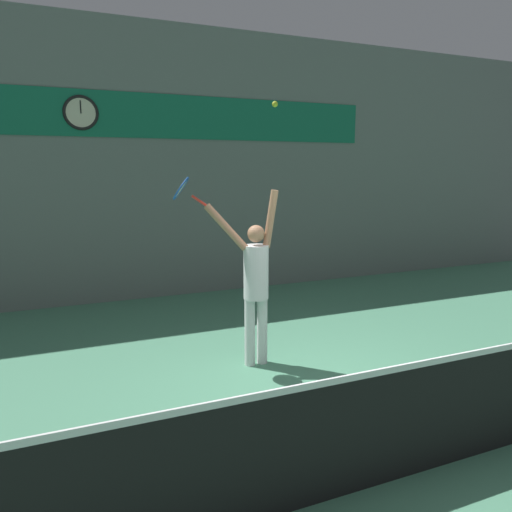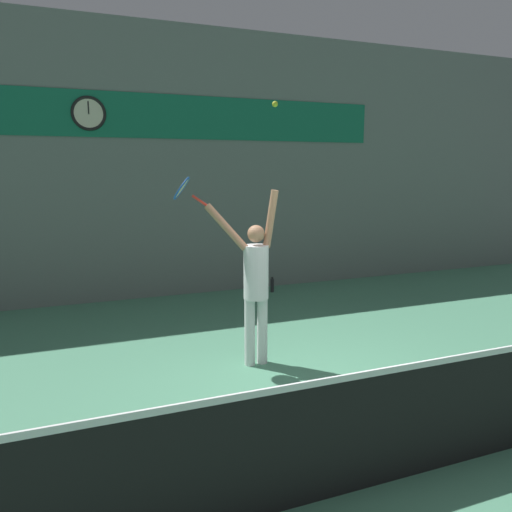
{
  "view_description": "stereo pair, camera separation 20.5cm",
  "coord_description": "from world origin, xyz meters",
  "px_view_note": "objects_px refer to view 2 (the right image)",
  "views": [
    {
      "loc": [
        -2.66,
        -3.9,
        2.41
      ],
      "look_at": [
        -0.28,
        1.53,
        1.37
      ],
      "focal_mm": 35.0,
      "sensor_mm": 36.0,
      "label": 1
    },
    {
      "loc": [
        -2.47,
        -3.98,
        2.41
      ],
      "look_at": [
        -0.28,
        1.53,
        1.37
      ],
      "focal_mm": 35.0,
      "sensor_mm": 36.0,
      "label": 2
    }
  ],
  "objects_px": {
    "tennis_racket": "(183,189)",
    "tennis_ball": "(275,104)",
    "tennis_player": "(255,280)",
    "water_bottle": "(272,285)",
    "scoreboard_clock": "(89,113)"
  },
  "relations": [
    {
      "from": "tennis_ball",
      "to": "water_bottle",
      "type": "relative_size",
      "value": 0.23
    },
    {
      "from": "tennis_ball",
      "to": "water_bottle",
      "type": "height_order",
      "value": "tennis_ball"
    },
    {
      "from": "tennis_player",
      "to": "tennis_ball",
      "type": "height_order",
      "value": "tennis_ball"
    },
    {
      "from": "scoreboard_clock",
      "to": "tennis_racket",
      "type": "distance_m",
      "value": 3.65
    },
    {
      "from": "tennis_racket",
      "to": "tennis_ball",
      "type": "xyz_separation_m",
      "value": [
        0.99,
        -0.48,
        0.98
      ]
    },
    {
      "from": "tennis_player",
      "to": "tennis_ball",
      "type": "distance_m",
      "value": 2.08
    },
    {
      "from": "scoreboard_clock",
      "to": "tennis_racket",
      "type": "relative_size",
      "value": 1.3
    },
    {
      "from": "tennis_player",
      "to": "water_bottle",
      "type": "relative_size",
      "value": 7.17
    },
    {
      "from": "water_bottle",
      "to": "tennis_racket",
      "type": "bearing_deg",
      "value": -130.05
    },
    {
      "from": "water_bottle",
      "to": "tennis_player",
      "type": "bearing_deg",
      "value": -116.79
    },
    {
      "from": "tennis_player",
      "to": "tennis_racket",
      "type": "distance_m",
      "value": 1.4
    },
    {
      "from": "tennis_racket",
      "to": "scoreboard_clock",
      "type": "bearing_deg",
      "value": 103.69
    },
    {
      "from": "tennis_racket",
      "to": "water_bottle",
      "type": "distance_m",
      "value": 4.31
    },
    {
      "from": "tennis_racket",
      "to": "water_bottle",
      "type": "xyz_separation_m",
      "value": [
        2.45,
        2.91,
        -2.03
      ]
    },
    {
      "from": "tennis_racket",
      "to": "tennis_ball",
      "type": "relative_size",
      "value": 6.61
    }
  ]
}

